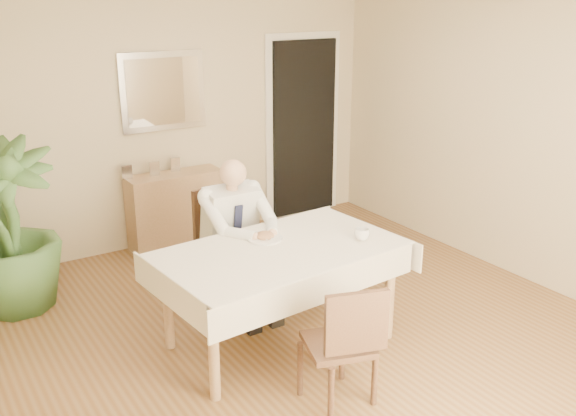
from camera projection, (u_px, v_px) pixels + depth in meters
room at (316, 173)px, 4.35m from camera, size 5.00×5.02×2.60m
doorway at (303, 129)px, 7.20m from camera, size 0.96×0.07×2.10m
mirror at (163, 91)px, 6.20m from camera, size 0.86×0.04×0.76m
dining_table at (280, 259)px, 4.55m from camera, size 1.80×1.16×0.75m
chair_far at (224, 237)px, 5.30m from camera, size 0.50×0.50×0.95m
chair_near at (345, 341)px, 3.89m from camera, size 0.49×0.50×0.83m
seated_man at (240, 231)px, 5.02m from camera, size 0.48×0.72×1.24m
plate at (265, 238)px, 4.68m from camera, size 0.26×0.26×0.02m
food at (265, 236)px, 4.67m from camera, size 0.14×0.14×0.06m
knife at (274, 238)px, 4.65m from camera, size 0.01×0.13×0.01m
fork at (264, 240)px, 4.61m from camera, size 0.01×0.13×0.01m
coffee_mug at (362, 234)px, 4.66m from camera, size 0.11×0.11×0.09m
sideboard at (176, 210)px, 6.46m from camera, size 0.95×0.33×0.76m
photo_frame_left at (127, 172)px, 6.12m from camera, size 0.10×0.02×0.14m
photo_frame_center at (154, 169)px, 6.24m from camera, size 0.10×0.02×0.14m
photo_frame_right at (175, 164)px, 6.39m from camera, size 0.10×0.02×0.14m
potted_palm at (9, 228)px, 5.08m from camera, size 0.97×0.97×1.39m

